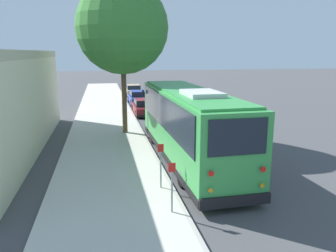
{
  "coord_description": "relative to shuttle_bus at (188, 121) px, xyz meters",
  "views": [
    {
      "loc": [
        -13.31,
        4.03,
        4.96
      ],
      "look_at": [
        2.63,
        0.8,
        1.3
      ],
      "focal_mm": 35.0,
      "sensor_mm": 36.0,
      "label": 1
    }
  ],
  "objects": [
    {
      "name": "curb_strip",
      "position": [
        -0.96,
        1.46,
        -1.78
      ],
      "size": [
        80.0,
        0.14,
        0.15
      ],
      "primitive_type": "cube",
      "color": "#AAA69D",
      "rests_on": "ground"
    },
    {
      "name": "parked_sedan_blue",
      "position": [
        17.63,
        0.38,
        -1.24
      ],
      "size": [
        4.45,
        1.76,
        1.32
      ],
      "rotation": [
        0.0,
        0.0,
        0.01
      ],
      "color": "navy",
      "rests_on": "ground"
    },
    {
      "name": "street_tree",
      "position": [
        5.62,
        2.52,
        4.87
      ],
      "size": [
        5.34,
        5.34,
        9.68
      ],
      "color": "brown",
      "rests_on": "sidewalk_slab"
    },
    {
      "name": "sign_post_near",
      "position": [
        -5.21,
        1.87,
        -0.89
      ],
      "size": [
        0.06,
        0.22,
        1.59
      ],
      "color": "gray",
      "rests_on": "sidewalk_slab"
    },
    {
      "name": "shuttle_bus",
      "position": [
        0.0,
        0.0,
        0.0
      ],
      "size": [
        11.11,
        2.79,
        3.47
      ],
      "rotation": [
        0.0,
        0.0,
        0.02
      ],
      "color": "green",
      "rests_on": "ground"
    },
    {
      "name": "sidewalk_slab",
      "position": [
        -0.96,
        3.72,
        -1.78
      ],
      "size": [
        80.0,
        4.39,
        0.15
      ],
      "primitive_type": "cube",
      "color": "beige",
      "rests_on": "ground"
    },
    {
      "name": "parked_sedan_maroon",
      "position": [
        12.04,
        0.51,
        -1.27
      ],
      "size": [
        4.2,
        1.75,
        1.26
      ],
      "rotation": [
        0.0,
        0.0,
        0.0
      ],
      "color": "maroon",
      "rests_on": "ground"
    },
    {
      "name": "parked_sedan_tan",
      "position": [
        24.4,
        0.17,
        -1.27
      ],
      "size": [
        4.39,
        1.85,
        1.27
      ],
      "rotation": [
        0.0,
        0.0,
        -0.02
      ],
      "color": "tan",
      "rests_on": "ground"
    },
    {
      "name": "sign_post_far",
      "position": [
        -3.3,
        1.87,
        -0.86
      ],
      "size": [
        0.06,
        0.22,
        1.64
      ],
      "color": "gray",
      "rests_on": "sidewalk_slab"
    },
    {
      "name": "ground_plane",
      "position": [
        -0.96,
        -0.2,
        -1.85
      ],
      "size": [
        160.0,
        160.0,
        0.0
      ],
      "primitive_type": "plane",
      "color": "#474749"
    }
  ]
}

